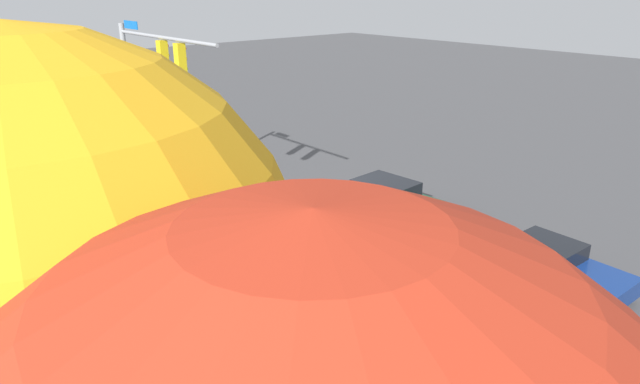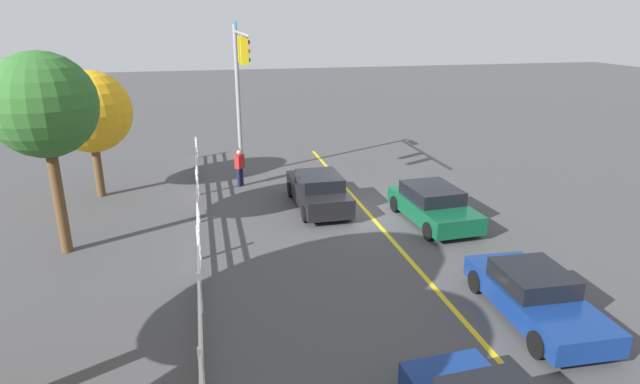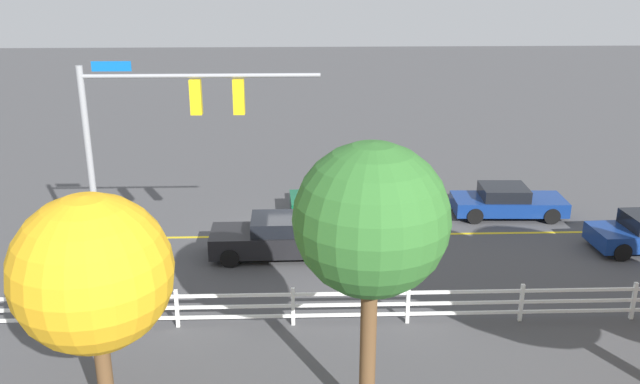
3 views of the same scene
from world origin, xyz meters
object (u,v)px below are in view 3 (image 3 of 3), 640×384
Objects in this scene: pedestrian at (158,268)px; car_2 at (276,237)px; tree_2 at (92,274)px; car_3 at (507,202)px; car_0 at (341,200)px; tree_3 at (371,221)px.

car_2 is at bearing 174.52° from pedestrian.
pedestrian is 6.57m from tree_2.
car_3 is (-9.21, -3.58, -0.09)m from car_2.
car_0 is at bearing -176.50° from pedestrian.
pedestrian reaches higher than car_3.
car_0 is 9.02m from pedestrian.
pedestrian is 0.32× the size of tree_2.
car_3 is 0.70× the size of tree_3.
tree_2 is (6.02, 12.67, 2.97)m from car_0.
car_3 is (-6.70, 0.26, -0.06)m from car_0.
car_2 reaches higher than car_3.
car_0 is at bearing -91.19° from tree_3.
car_3 is 15.00m from tree_3.
car_3 is at bearing -159.39° from car_2.
tree_3 reaches higher than car_3.
car_0 is 6.70m from car_3.
car_0 is at bearing -179.92° from car_3.
pedestrian is 9.30m from tree_3.
pedestrian is at bearing -150.93° from car_3.
tree_2 is (-0.02, 5.99, 2.71)m from pedestrian.
car_2 is (2.52, 3.84, 0.03)m from car_0.
car_2 is at bearing -76.01° from tree_3.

